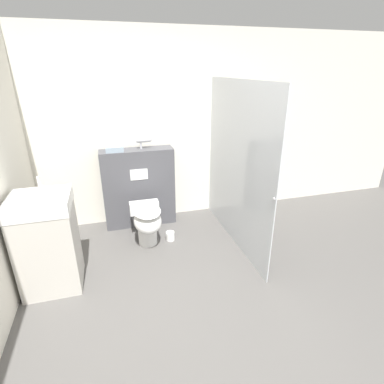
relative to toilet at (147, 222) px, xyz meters
The scene contains 9 objects.
ground_plane 1.48m from the toilet, 77.28° to the right, with size 12.00×12.00×0.00m, color #565451.
wall_back 1.26m from the toilet, 67.88° to the left, with size 8.00×0.06×2.50m.
partition_panel 0.63m from the toilet, 91.30° to the left, with size 0.94×0.27×1.05m.
shower_glass 1.24m from the toilet, ahead, with size 0.04×1.80×1.91m.
toilet is the anchor object (origin of this frame).
sink_vanity 1.12m from the toilet, 154.81° to the right, with size 0.53×0.50×1.10m.
hair_drier 1.04m from the toilet, 81.26° to the left, with size 0.21×0.06×0.14m.
folded_towel 1.00m from the toilet, 116.05° to the left, with size 0.22×0.19×0.06m.
spare_toilet_roll 0.38m from the toilet, ahead, with size 0.11×0.11×0.11m.
Camera 1 is at (-0.67, -1.77, 2.02)m, focal length 28.00 mm.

